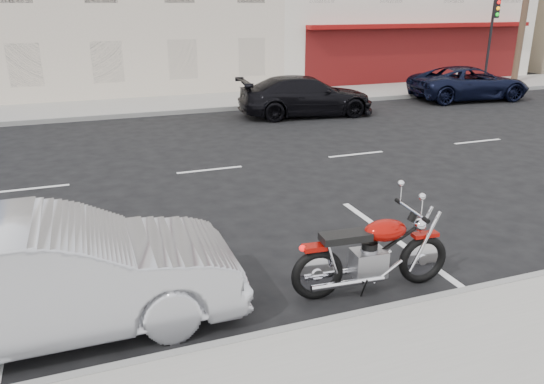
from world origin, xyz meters
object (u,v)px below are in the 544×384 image
(sedan_silver, at_px, (50,276))
(car_far, at_px, (306,96))
(motorcycle, at_px, (425,249))
(traffic_light, at_px, (492,32))
(fire_hydrant, at_px, (458,77))
(suv_far, at_px, (469,83))

(sedan_silver, relative_size, car_far, 0.95)
(motorcycle, bearing_deg, traffic_light, 50.81)
(fire_hydrant, distance_m, motorcycle, 19.41)
(traffic_light, bearing_deg, motorcycle, -133.43)
(traffic_light, xyz_separation_m, car_far, (-10.67, -3.12, -1.86))
(traffic_light, distance_m, motorcycle, 20.38)
(sedan_silver, xyz_separation_m, suv_far, (15.85, 11.73, -0.07))
(fire_hydrant, height_order, car_far, car_far)
(fire_hydrant, height_order, motorcycle, motorcycle)
(sedan_silver, bearing_deg, motorcycle, -95.89)
(fire_hydrant, height_order, suv_far, suv_far)
(fire_hydrant, distance_m, suv_far, 3.03)
(traffic_light, height_order, suv_far, traffic_light)
(fire_hydrant, bearing_deg, suv_far, -120.26)
(fire_hydrant, relative_size, suv_far, 0.15)
(motorcycle, height_order, sedan_silver, sedan_silver)
(traffic_light, bearing_deg, suv_far, -141.01)
(motorcycle, xyz_separation_m, car_far, (3.27, 11.61, 0.16))
(motorcycle, height_order, suv_far, suv_far)
(traffic_light, distance_m, sedan_silver, 23.68)
(car_far, bearing_deg, suv_far, -79.09)
(suv_far, bearing_deg, fire_hydrant, -24.54)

